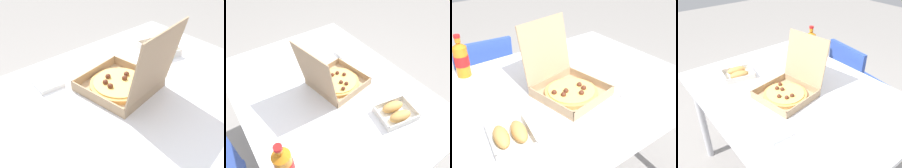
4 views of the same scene
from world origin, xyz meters
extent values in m
cube|color=white|center=(0.00, 0.00, 0.74)|extent=(1.30, 0.98, 0.03)
cylinder|color=#B7B7BC|center=(-0.58, -0.42, 0.36)|extent=(0.05, 0.05, 0.72)
cube|color=tan|center=(0.00, -0.08, 0.76)|extent=(0.32, 0.32, 0.01)
cube|color=tan|center=(0.02, -0.22, 0.78)|extent=(0.28, 0.05, 0.04)
cube|color=tan|center=(-0.13, -0.10, 0.78)|extent=(0.05, 0.28, 0.04)
cube|color=tan|center=(0.14, -0.06, 0.78)|extent=(0.05, 0.28, 0.04)
cube|color=tan|center=(-0.02, 0.05, 0.78)|extent=(0.28, 0.05, 0.04)
cube|color=tan|center=(-0.03, 0.08, 0.94)|extent=(0.29, 0.11, 0.28)
cylinder|color=tan|center=(0.00, -0.08, 0.77)|extent=(0.25, 0.25, 0.02)
cylinder|color=#EAC666|center=(0.00, -0.08, 0.78)|extent=(0.22, 0.22, 0.01)
sphere|color=#562819|center=(0.01, -0.14, 0.79)|extent=(0.02, 0.02, 0.02)
sphere|color=#562819|center=(-0.03, -0.08, 0.79)|extent=(0.02, 0.02, 0.02)
sphere|color=#562819|center=(-0.08, -0.06, 0.79)|extent=(0.02, 0.02, 0.02)
sphere|color=#562819|center=(-0.06, -0.10, 0.79)|extent=(0.02, 0.02, 0.02)
sphere|color=#562819|center=(0.05, -0.07, 0.79)|extent=(0.02, 0.02, 0.02)
sphere|color=#562819|center=(0.05, -0.11, 0.79)|extent=(0.02, 0.02, 0.02)
cube|color=white|center=(-0.37, -0.19, 0.76)|extent=(0.18, 0.22, 0.00)
cube|color=silver|center=(-0.38, -0.28, 0.78)|extent=(0.15, 0.03, 0.03)
cube|color=silver|center=(-0.35, -0.09, 0.78)|extent=(0.15, 0.03, 0.03)
cube|color=silver|center=(-0.44, -0.17, 0.78)|extent=(0.04, 0.19, 0.03)
cube|color=silver|center=(-0.29, -0.20, 0.78)|extent=(0.04, 0.19, 0.03)
ellipsoid|color=tan|center=(-0.40, -0.18, 0.79)|extent=(0.08, 0.13, 0.05)
ellipsoid|color=tan|center=(-0.33, -0.19, 0.79)|extent=(0.08, 0.13, 0.05)
cube|color=white|center=(-0.43, 0.11, 0.76)|extent=(0.25, 0.21, 0.00)
cube|color=white|center=(0.22, -0.29, 0.76)|extent=(0.12, 0.12, 0.02)
camera|label=1|loc=(0.62, 0.60, 1.42)|focal=42.98mm
camera|label=2|loc=(-0.74, 0.44, 1.61)|focal=33.28mm
camera|label=3|loc=(-0.66, -0.90, 1.45)|focal=43.62mm
camera|label=4|loc=(0.91, -0.76, 1.55)|focal=39.05mm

